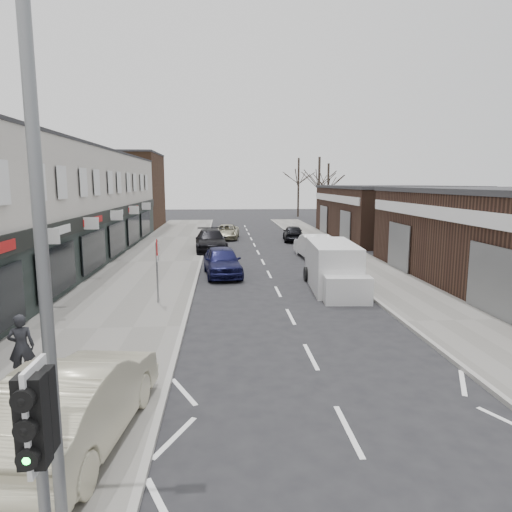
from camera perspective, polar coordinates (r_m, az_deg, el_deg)
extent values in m
plane|color=black|center=(8.53, 15.47, -27.05)|extent=(160.00, 160.00, 0.00)
cube|color=slate|center=(29.18, -12.46, -0.78)|extent=(5.50, 64.00, 0.12)
cube|color=slate|center=(30.03, 11.86, -0.48)|extent=(3.50, 64.00, 0.12)
cube|color=beige|center=(28.22, -27.20, 5.23)|extent=(8.00, 41.00, 7.10)
cube|color=#472F1E|center=(52.62, -16.36, 7.73)|extent=(8.00, 10.00, 8.00)
cube|color=#362118|center=(43.22, 16.24, 5.18)|extent=(10.00, 16.00, 4.50)
cylinder|color=slate|center=(5.90, -24.89, -26.69)|extent=(0.12, 0.12, 3.00)
cube|color=silver|center=(5.37, -25.68, -17.49)|extent=(0.05, 0.55, 1.10)
cube|color=black|center=(5.27, -26.17, -18.05)|extent=(0.28, 0.22, 0.95)
sphere|color=#0CE533|center=(5.31, -26.44, -21.50)|extent=(0.18, 0.18, 0.18)
cube|color=black|center=(5.47, -25.20, -16.95)|extent=(0.26, 0.20, 0.90)
cylinder|color=slate|center=(6.12, -25.17, 0.06)|extent=(0.16, 0.16, 8.00)
cylinder|color=slate|center=(18.99, -12.25, -2.04)|extent=(0.07, 0.07, 2.50)
cube|color=white|center=(18.88, -12.16, -0.25)|extent=(0.04, 0.45, 0.25)
cube|color=silver|center=(21.92, 9.49, -1.19)|extent=(2.30, 4.93, 2.20)
cube|color=silver|center=(19.35, 11.40, -4.22)|extent=(1.99, 0.96, 1.15)
cylinder|color=black|center=(20.27, 8.08, -4.12)|extent=(0.23, 0.73, 0.73)
cylinder|color=black|center=(20.71, 12.94, -3.98)|extent=(0.23, 0.73, 0.73)
cylinder|color=black|center=(23.49, 6.36, -2.25)|extent=(0.23, 0.73, 0.73)
cylinder|color=black|center=(23.88, 10.58, -2.16)|extent=(0.23, 0.73, 0.73)
imported|color=#BCB596|center=(9.58, -21.45, -16.57)|extent=(2.34, 5.15, 1.64)
imported|color=black|center=(12.96, -27.28, -10.05)|extent=(0.69, 0.55, 1.67)
imported|color=#14153F|center=(24.71, -4.23, -0.65)|extent=(2.32, 4.79, 1.57)
imported|color=black|center=(33.40, -5.66, 1.91)|extent=(2.58, 5.61, 1.59)
imported|color=#9D997E|center=(40.86, -3.70, 3.03)|extent=(2.45, 4.70, 1.26)
imported|color=white|center=(30.65, 7.19, 1.26)|extent=(1.98, 5.01, 1.62)
imported|color=black|center=(39.34, 4.66, 2.87)|extent=(1.96, 4.17, 1.38)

